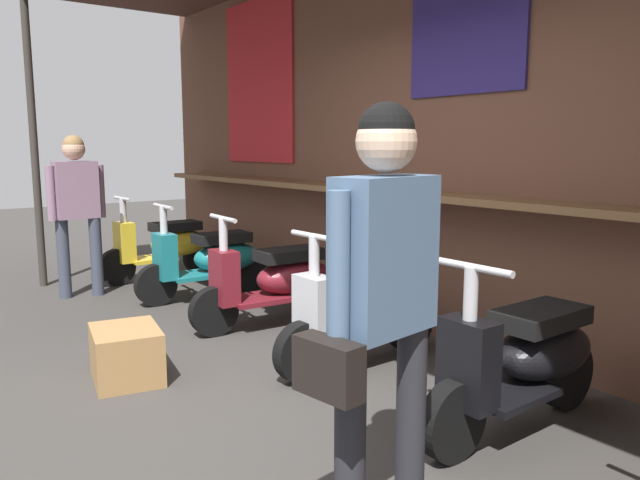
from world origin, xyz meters
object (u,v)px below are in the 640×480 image
at_px(scooter_teal, 212,260).
at_px(merchandise_crate, 126,354).
at_px(shopper_with_handbag, 381,281).
at_px(scooter_yellow, 166,245).
at_px(scooter_black, 526,359).
at_px(shopper_browsing, 77,199).
at_px(scooter_maroon, 277,280).
at_px(scooter_silver, 369,309).

xyz_separation_m(scooter_teal, merchandise_crate, (1.65, -1.48, -0.22)).
xyz_separation_m(shopper_with_handbag, merchandise_crate, (-2.19, -0.21, -0.85)).
distance_m(scooter_yellow, shopper_with_handbag, 5.17).
height_order(scooter_yellow, scooter_black, same).
bearing_deg(shopper_browsing, scooter_maroon, -152.85).
height_order(scooter_teal, shopper_with_handbag, shopper_with_handbag).
bearing_deg(scooter_black, scooter_maroon, -90.16).
bearing_deg(scooter_black, shopper_with_handbag, 9.38).
distance_m(scooter_teal, merchandise_crate, 2.23).
bearing_deg(scooter_maroon, scooter_teal, -85.53).
xyz_separation_m(scooter_teal, scooter_silver, (2.37, 0.00, 0.00)).
bearing_deg(shopper_browsing, scooter_teal, -128.86).
distance_m(scooter_maroon, scooter_silver, 1.17).
height_order(scooter_silver, shopper_browsing, shopper_browsing).
relative_size(shopper_with_handbag, merchandise_crate, 3.24).
height_order(scooter_teal, scooter_black, same).
bearing_deg(scooter_silver, scooter_yellow, -90.97).
relative_size(scooter_teal, merchandise_crate, 2.71).
distance_m(scooter_silver, shopper_browsing, 3.43).
relative_size(scooter_yellow, scooter_black, 1.00).
relative_size(scooter_teal, scooter_silver, 1.00).
bearing_deg(scooter_maroon, scooter_black, 94.47).
bearing_deg(shopper_with_handbag, merchandise_crate, 178.09).
bearing_deg(scooter_maroon, merchandise_crate, 21.66).
xyz_separation_m(scooter_maroon, scooter_black, (2.44, 0.00, 0.00)).
relative_size(scooter_teal, shopper_browsing, 0.86).
height_order(shopper_with_handbag, shopper_browsing, shopper_with_handbag).
relative_size(scooter_yellow, scooter_silver, 1.00).
height_order(scooter_silver, merchandise_crate, scooter_silver).
relative_size(scooter_yellow, shopper_browsing, 0.86).
distance_m(shopper_with_handbag, merchandise_crate, 2.36).
xyz_separation_m(scooter_black, shopper_with_handbag, (0.21, -1.26, 0.63)).
distance_m(shopper_browsing, merchandise_crate, 2.66).
bearing_deg(shopper_with_handbag, scooter_maroon, 147.08).
bearing_deg(scooter_yellow, scooter_teal, 90.01).
bearing_deg(shopper_with_handbag, scooter_yellow, 158.29).
height_order(scooter_teal, shopper_browsing, shopper_browsing).
xyz_separation_m(scooter_silver, merchandise_crate, (-0.72, -1.48, -0.22)).
bearing_deg(scooter_black, shopper_browsing, -77.09).
bearing_deg(scooter_yellow, merchandise_crate, 62.02).
bearing_deg(scooter_yellow, scooter_silver, 90.01).
bearing_deg(scooter_silver, scooter_maroon, -90.96).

